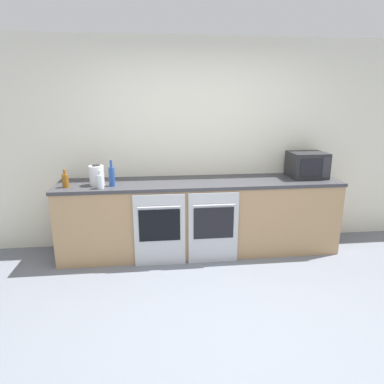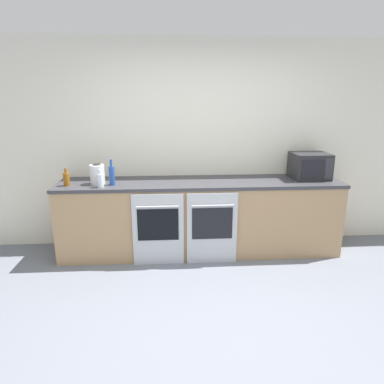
{
  "view_description": "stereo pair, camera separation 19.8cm",
  "coord_description": "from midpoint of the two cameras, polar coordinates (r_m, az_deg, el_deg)",
  "views": [
    {
      "loc": [
        -0.57,
        -2.42,
        1.89
      ],
      "look_at": [
        -0.1,
        1.58,
        0.77
      ],
      "focal_mm": 32.0,
      "sensor_mm": 36.0,
      "label": 1
    },
    {
      "loc": [
        -0.37,
        -2.44,
        1.89
      ],
      "look_at": [
        -0.1,
        1.58,
        0.77
      ],
      "focal_mm": 32.0,
      "sensor_mm": 36.0,
      "label": 2
    }
  ],
  "objects": [
    {
      "name": "ground_plane",
      "position": [
        3.11,
        6.06,
        -22.0
      ],
      "size": [
        16.0,
        16.0,
        0.0
      ],
      "primitive_type": "plane",
      "color": "slate"
    },
    {
      "name": "wall_back",
      "position": [
        4.43,
        2.3,
        7.82
      ],
      "size": [
        10.0,
        0.06,
        2.6
      ],
      "color": "silver",
      "rests_on": "ground_plane"
    },
    {
      "name": "counter_back",
      "position": [
        4.28,
        2.68,
        -4.09
      ],
      "size": [
        3.41,
        0.68,
        0.91
      ],
      "color": "tan",
      "rests_on": "ground_plane"
    },
    {
      "name": "oven_left",
      "position": [
        3.94,
        -4.21,
        -6.23
      ],
      "size": [
        0.58,
        0.06,
        0.85
      ],
      "color": "#B7BABF",
      "rests_on": "ground_plane"
    },
    {
      "name": "oven_right",
      "position": [
        3.98,
        4.79,
        -6.0
      ],
      "size": [
        0.58,
        0.06,
        0.85
      ],
      "color": "#B7BABF",
      "rests_on": "ground_plane"
    },
    {
      "name": "microwave",
      "position": [
        4.53,
        20.21,
        4.11
      ],
      "size": [
        0.44,
        0.39,
        0.32
      ],
      "color": "#232326",
      "rests_on": "counter_back"
    },
    {
      "name": "bottle_blue",
      "position": [
        4.02,
        -11.86,
        2.77
      ],
      "size": [
        0.07,
        0.07,
        0.3
      ],
      "color": "#234793",
      "rests_on": "counter_back"
    },
    {
      "name": "bottle_clear",
      "position": [
        3.95,
        -13.68,
        1.92
      ],
      "size": [
        0.08,
        0.08,
        0.21
      ],
      "color": "silver",
      "rests_on": "counter_back"
    },
    {
      "name": "bottle_amber",
      "position": [
        4.13,
        -18.92,
        2.07
      ],
      "size": [
        0.07,
        0.07,
        0.2
      ],
      "color": "#8C5114",
      "rests_on": "counter_back"
    },
    {
      "name": "kettle",
      "position": [
        4.11,
        -14.18,
        2.87
      ],
      "size": [
        0.17,
        0.17,
        0.24
      ],
      "color": "white",
      "rests_on": "counter_back"
    }
  ]
}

